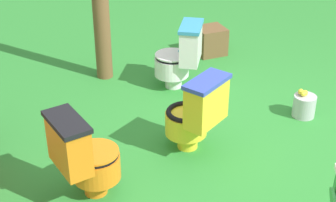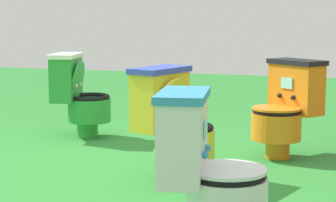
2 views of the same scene
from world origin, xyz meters
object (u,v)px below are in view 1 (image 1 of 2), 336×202
object	(u,v)px
toilet_yellow	(195,113)
lemon_bucket	(304,105)
wooden_post	(101,6)
small_crate	(210,41)
toilet_orange	(84,156)
toilet_white	(180,56)

from	to	relation	value
toilet_yellow	lemon_bucket	bearing A→B (deg)	-25.16
wooden_post	small_crate	xyz separation A→B (m)	(1.04, -0.93, -0.66)
toilet_orange	wooden_post	world-z (taller)	wooden_post
toilet_orange	small_crate	bearing A→B (deg)	124.17
toilet_yellow	toilet_white	bearing A→B (deg)	41.66
toilet_orange	wooden_post	distance (m)	2.14
toilet_white	toilet_orange	size ratio (longest dim) A/B	1.00
wooden_post	lemon_bucket	distance (m)	2.34
toilet_orange	lemon_bucket	distance (m)	2.32
toilet_yellow	wooden_post	distance (m)	1.80
toilet_yellow	wooden_post	world-z (taller)	wooden_post
toilet_orange	wooden_post	xyz separation A→B (m)	(1.93, 0.82, 0.46)
toilet_orange	small_crate	xyz separation A→B (m)	(2.97, -0.11, -0.20)
lemon_bucket	toilet_white	bearing A→B (deg)	83.44
toilet_orange	wooden_post	bearing A→B (deg)	149.42
toilet_white	lemon_bucket	xyz separation A→B (m)	(-0.15, -1.34, -0.25)
wooden_post	toilet_yellow	bearing A→B (deg)	-126.52
small_crate	lemon_bucket	distance (m)	1.73
toilet_yellow	toilet_orange	xyz separation A→B (m)	(-0.89, 0.58, -0.00)
small_crate	lemon_bucket	size ratio (longest dim) A/B	1.23
toilet_white	wooden_post	world-z (taller)	wooden_post
wooden_post	lemon_bucket	size ratio (longest dim) A/B	5.98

